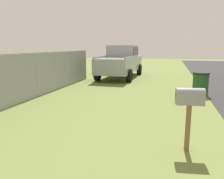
% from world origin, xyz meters
% --- Properties ---
extents(mailbox, '(0.27, 0.54, 1.25)m').
position_xyz_m(mailbox, '(6.06, -1.25, 1.00)').
color(mailbox, brown).
rests_on(mailbox, ground).
extents(pickup_truck, '(5.46, 2.29, 2.09)m').
position_xyz_m(pickup_truck, '(16.16, 2.31, 1.11)').
color(pickup_truck, '#93999E').
rests_on(pickup_truck, ground).
extents(trash_bin, '(0.66, 0.66, 0.97)m').
position_xyz_m(trash_bin, '(11.47, -2.10, 0.49)').
color(trash_bin, '#1E4C1E').
rests_on(trash_bin, ground).
extents(fence_section, '(13.06, 0.07, 1.78)m').
position_xyz_m(fence_section, '(8.29, 4.29, 0.96)').
color(fence_section, '#9EA3A8').
rests_on(fence_section, ground).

